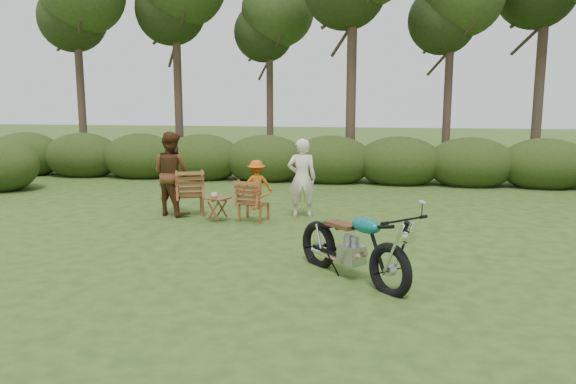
% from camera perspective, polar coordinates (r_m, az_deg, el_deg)
% --- Properties ---
extents(ground, '(80.00, 80.00, 0.00)m').
position_cam_1_polar(ground, '(8.14, -1.71, -8.34)').
color(ground, '#274517').
rests_on(ground, ground).
extents(tree_line, '(22.52, 11.62, 8.14)m').
position_cam_1_polar(tree_line, '(17.40, 6.45, 13.86)').
color(tree_line, '#392B1F').
rests_on(tree_line, ground).
extents(motorcycle, '(2.06, 2.09, 1.21)m').
position_cam_1_polar(motorcycle, '(8.02, 6.43, -8.65)').
color(motorcycle, '#0CA49F').
rests_on(motorcycle, ground).
extents(lawn_chair_right, '(0.70, 0.70, 0.86)m').
position_cam_1_polar(lawn_chair_right, '(11.55, -3.48, -2.93)').
color(lawn_chair_right, brown).
rests_on(lawn_chair_right, ground).
extents(lawn_chair_left, '(0.89, 0.89, 0.98)m').
position_cam_1_polar(lawn_chair_left, '(12.34, -9.95, -2.25)').
color(lawn_chair_left, '#5B2F16').
rests_on(lawn_chair_left, ground).
extents(side_table, '(0.59, 0.54, 0.50)m').
position_cam_1_polar(side_table, '(11.53, -7.17, -1.76)').
color(side_table, brown).
rests_on(side_table, ground).
extents(cup, '(0.15, 0.15, 0.11)m').
position_cam_1_polar(cup, '(11.44, -7.50, -0.32)').
color(cup, beige).
rests_on(cup, side_table).
extents(adult_a, '(0.67, 0.50, 1.66)m').
position_cam_1_polar(adult_a, '(11.91, 1.40, -2.53)').
color(adult_a, '#F3DBC8').
rests_on(adult_a, ground).
extents(adult_b, '(1.06, 0.95, 1.79)m').
position_cam_1_polar(adult_b, '(12.36, -11.62, -2.28)').
color(adult_b, '#512E17').
rests_on(adult_b, ground).
extents(child, '(0.82, 0.65, 1.11)m').
position_cam_1_polar(child, '(12.78, -3.20, -1.71)').
color(child, '#D05713').
rests_on(child, ground).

